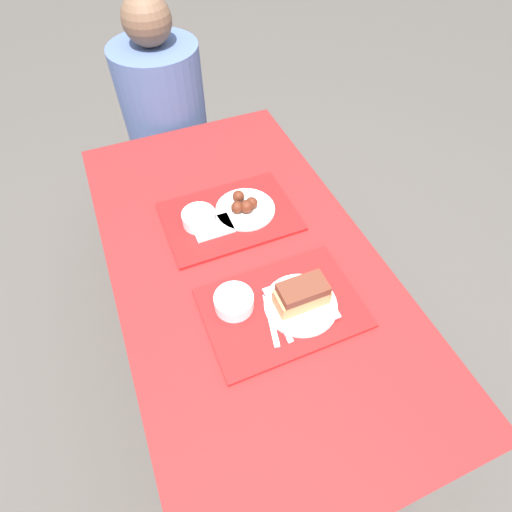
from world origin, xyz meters
name	(u,v)px	position (x,y,z in m)	size (l,w,h in m)	color
ground_plane	(248,354)	(0.00, 0.00, 0.00)	(12.00, 12.00, 0.00)	#4C4742
picnic_table	(244,275)	(0.00, 0.00, 0.63)	(0.83, 1.54, 0.72)	maroon
picnic_bench_far	(178,163)	(0.00, 0.99, 0.38)	(0.79, 0.28, 0.46)	maroon
tray_near	(282,308)	(0.04, -0.22, 0.73)	(0.45, 0.32, 0.01)	red
tray_far	(230,216)	(0.02, 0.19, 0.73)	(0.45, 0.32, 0.01)	red
bowl_coleslaw_near	(234,301)	(-0.09, -0.16, 0.76)	(0.11, 0.11, 0.05)	white
brisket_sandwich_plate	(301,298)	(0.09, -0.23, 0.77)	(0.21, 0.21, 0.10)	white
plastic_fork_near	(271,320)	(-0.01, -0.25, 0.74)	(0.05, 0.17, 0.00)	white
plastic_knife_near	(278,317)	(0.01, -0.25, 0.74)	(0.02, 0.17, 0.00)	white
condiment_packet	(281,285)	(0.06, -0.15, 0.74)	(0.04, 0.03, 0.01)	teal
bowl_coleslaw_far	(199,218)	(-0.09, 0.19, 0.76)	(0.11, 0.11, 0.05)	white
wings_plate_far	(245,206)	(0.08, 0.19, 0.75)	(0.21, 0.21, 0.05)	white
napkin_far	(213,227)	(-0.05, 0.15, 0.74)	(0.13, 0.09, 0.01)	white
person_seated_across	(162,98)	(-0.01, 0.99, 0.76)	(0.38, 0.38, 0.73)	#4C6093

